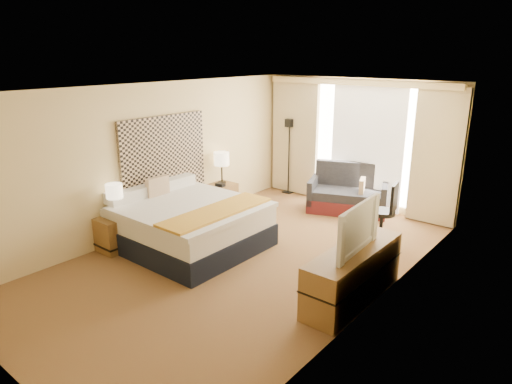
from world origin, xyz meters
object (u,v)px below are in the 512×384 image
Objects in this scene: nightstand_left at (115,234)px; lamp_left at (114,192)px; bed at (189,224)px; loveseat at (348,196)px; media_dresser at (353,274)px; lamp_right at (222,159)px; desk_chair at (385,215)px; television at (351,226)px; floor_lamp at (289,141)px; nightstand_right at (222,197)px.

nightstand_left is 0.71m from lamp_left.
loveseat is at bearing 70.08° from bed.
media_dresser is 3.23× the size of lamp_left.
nightstand_left is 0.32× the size of loveseat.
media_dresser is at bearing 15.38° from lamp_left.
loveseat is (1.98, 4.09, 0.04)m from nightstand_left.
lamp_right is (-0.04, 2.55, 0.77)m from nightstand_left.
desk_chair is 1.82× the size of lamp_left.
television is (2.84, 0.13, 0.63)m from bed.
nightstand_right is at bearing -99.90° from floor_lamp.
lamp_right reaches higher than nightstand_left.
television is (3.65, -1.51, 0.74)m from nightstand_right.
desk_chair is (2.86, -1.19, -0.74)m from floor_lamp.
bed is (0.81, 0.86, 0.11)m from nightstand_left.
media_dresser is at bearing -21.40° from nightstand_right.
nightstand_right is 0.87× the size of lamp_right.
nightstand_left is 1.00× the size of nightstand_right.
television is (3.63, 0.95, 0.04)m from lamp_left.
television is at bearing -83.45° from loveseat.
lamp_left is (-0.78, -0.82, 0.59)m from bed.
lamp_right is at bearing 116.58° from bed.
television reaches higher than desk_chair.
loveseat is 3.08× the size of lamp_left.
desk_chair is at bearing 10.68° from lamp_right.
desk_chair is at bearing 11.74° from nightstand_right.
television is at bearing -45.31° from floor_lamp.
bed is 2.01m from lamp_right.
television reaches higher than media_dresser.
lamp_right is (-0.04, 0.05, 0.77)m from nightstand_right.
loveseat is at bearing 24.85° from television.
lamp_right is at bearing -101.42° from floor_lamp.
lamp_left reaches higher than desk_chair.
loveseat is 1.56× the size of television.
media_dresser is 1.64× the size of television.
lamp_right is at bearing 91.45° from lamp_left.
nightstand_right is at bearing -53.27° from lamp_right.
loveseat is 1.52m from desk_chair.
bed is 1.28m from lamp_left.
desk_chair is at bearing -59.58° from loveseat.
nightstand_left is at bearing -94.25° from floor_lamp.
floor_lamp is 3.02× the size of lamp_left.
desk_chair is (1.20, -0.93, 0.14)m from loveseat.
floor_lamp is (-0.49, 3.49, 0.80)m from bed.
floor_lamp is (-3.38, 3.30, 0.84)m from media_dresser.
lamp_right reaches higher than nightstand_right.
lamp_left is 3.75m from television.
desk_chair is (2.37, 2.30, 0.06)m from bed.
media_dresser is at bearing -21.90° from lamp_right.
nightstand_right is 3.97m from media_dresser.
media_dresser is 4.09m from lamp_right.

